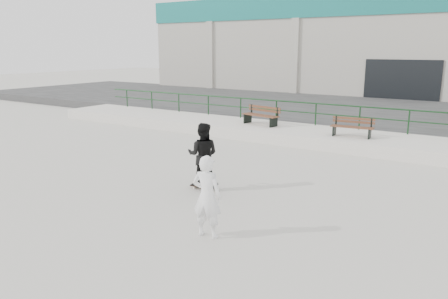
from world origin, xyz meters
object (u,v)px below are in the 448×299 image
Objects in this scene: skateboard at (203,186)px; standing_skater at (203,155)px; bench_left at (261,116)px; bench_right at (352,127)px; seated_skater at (207,197)px.

skateboard is 0.94m from standing_skater.
bench_left is at bearing -95.94° from standing_skater.
standing_skater is at bearing -110.48° from bench_right.
bench_right reaches higher than skateboard.
standing_skater is at bearing -61.21° from bench_left.
bench_left is 4.39m from bench_right.
bench_left is 2.43× the size of skateboard.
skateboard is at bearing -110.48° from bench_right.
seated_skater reaches higher than bench_right.
bench_right is (4.37, -0.48, -0.05)m from bench_left.
bench_left reaches higher than skateboard.
bench_right is 7.69m from standing_skater.
skateboard is at bearing 180.00° from standing_skater.
standing_skater reaches higher than seated_skater.
bench_left is 1.14× the size of bench_right.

